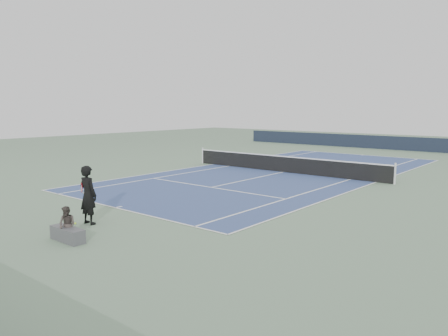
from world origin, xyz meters
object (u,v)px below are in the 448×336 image
Objects in this scene: tennis_net at (284,164)px; tennis_ball at (75,223)px; tennis_player at (88,195)px; spectator_bench at (67,229)px.

tennis_ball is (0.90, -14.12, -0.47)m from tennis_net.
tennis_player is 1.96m from spectator_bench.
tennis_player is 1.03m from tennis_ball.
tennis_player reaches higher than spectator_bench.
spectator_bench is at bearing -51.67° from tennis_player.
tennis_ball is 1.87m from spectator_bench.
tennis_player is at bearing -85.03° from tennis_net.
spectator_bench is (1.15, -1.46, -0.62)m from tennis_player.
tennis_net is 6.70× the size of tennis_player.
spectator_bench is (2.35, -15.25, -0.16)m from tennis_net.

